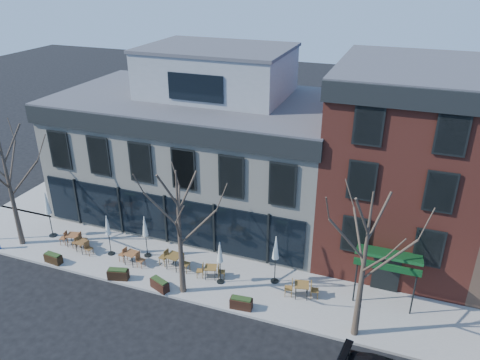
% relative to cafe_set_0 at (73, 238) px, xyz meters
% --- Properties ---
extents(ground, '(120.00, 120.00, 0.00)m').
position_rel_cafe_set_0_xyz_m(ground, '(5.33, 2.26, -0.62)').
color(ground, black).
rests_on(ground, ground).
extents(sidewalk_front, '(33.50, 4.70, 0.15)m').
position_rel_cafe_set_0_xyz_m(sidewalk_front, '(8.58, 0.11, -0.54)').
color(sidewalk_front, gray).
rests_on(sidewalk_front, ground).
extents(sidewalk_side, '(4.50, 12.00, 0.15)m').
position_rel_cafe_set_0_xyz_m(sidewalk_side, '(-5.92, 8.26, -0.54)').
color(sidewalk_side, gray).
rests_on(sidewalk_side, ground).
extents(corner_building, '(18.39, 10.39, 11.10)m').
position_rel_cafe_set_0_xyz_m(corner_building, '(5.41, 7.33, 4.10)').
color(corner_building, beige).
rests_on(corner_building, ground).
extents(red_brick_building, '(8.20, 11.78, 11.18)m').
position_rel_cafe_set_0_xyz_m(red_brick_building, '(18.33, 7.24, 5.02)').
color(red_brick_building, brown).
rests_on(red_brick_building, ground).
extents(tree_corner, '(3.93, 3.98, 7.92)m').
position_rel_cafe_set_0_xyz_m(tree_corner, '(-3.16, -0.94, 3.63)').
color(tree_corner, '#382B21').
rests_on(tree_corner, sidewalk_front).
extents(tree_mid, '(3.50, 3.55, 7.04)m').
position_rel_cafe_set_0_xyz_m(tree_mid, '(8.34, -1.64, 3.17)').
color(tree_mid, '#382B21').
rests_on(tree_mid, sidewalk_front).
extents(tree_right, '(3.72, 3.77, 7.48)m').
position_rel_cafe_set_0_xyz_m(tree_right, '(17.34, -1.64, 3.40)').
color(tree_right, '#382B21').
rests_on(tree_right, sidewalk_front).
extents(cafe_set_0, '(1.78, 0.83, 0.91)m').
position_rel_cafe_set_0_xyz_m(cafe_set_0, '(0.00, 0.00, 0.00)').
color(cafe_set_0, brown).
rests_on(cafe_set_0, sidewalk_front).
extents(cafe_set_1, '(1.67, 0.79, 0.86)m').
position_rel_cafe_set_0_xyz_m(cafe_set_1, '(0.96, -0.39, -0.03)').
color(cafe_set_1, brown).
rests_on(cafe_set_1, sidewalk_front).
extents(cafe_set_2, '(1.78, 0.78, 0.92)m').
position_rel_cafe_set_0_xyz_m(cafe_set_2, '(4.44, -0.46, 0.00)').
color(cafe_set_2, brown).
rests_on(cafe_set_2, sidewalk_front).
extents(cafe_set_3, '(2.01, 0.88, 1.04)m').
position_rel_cafe_set_0_xyz_m(cafe_set_3, '(6.95, 0.04, 0.07)').
color(cafe_set_3, brown).
rests_on(cafe_set_3, sidewalk_front).
extents(cafe_set_4, '(1.67, 0.83, 0.85)m').
position_rel_cafe_set_0_xyz_m(cafe_set_4, '(9.25, -0.05, -0.03)').
color(cafe_set_4, brown).
rests_on(cafe_set_4, sidewalk_front).
extents(cafe_set_5, '(1.86, 0.87, 0.95)m').
position_rel_cafe_set_0_xyz_m(cafe_set_5, '(14.33, 0.11, 0.02)').
color(cafe_set_5, brown).
rests_on(cafe_set_5, sidewalk_front).
extents(umbrella_0, '(0.50, 0.50, 3.09)m').
position_rel_cafe_set_0_xyz_m(umbrella_0, '(-1.97, 0.41, 1.72)').
color(umbrella_0, black).
rests_on(umbrella_0, sidewalk_front).
extents(umbrella_1, '(0.42, 0.42, 2.63)m').
position_rel_cafe_set_0_xyz_m(umbrella_1, '(2.71, -0.03, 1.39)').
color(umbrella_1, black).
rests_on(umbrella_1, sidewalk_front).
extents(umbrella_2, '(0.43, 0.43, 2.68)m').
position_rel_cafe_set_0_xyz_m(umbrella_2, '(4.87, 0.56, 1.43)').
color(umbrella_2, black).
rests_on(umbrella_2, sidewalk_front).
extents(umbrella_3, '(0.41, 0.41, 2.59)m').
position_rel_cafe_set_0_xyz_m(umbrella_3, '(9.91, -0.26, 1.36)').
color(umbrella_3, black).
rests_on(umbrella_3, sidewalk_front).
extents(umbrella_4, '(0.46, 0.46, 2.90)m').
position_rel_cafe_set_0_xyz_m(umbrella_4, '(12.67, 0.82, 1.58)').
color(umbrella_4, black).
rests_on(umbrella_4, sidewalk_front).
extents(planter_0, '(1.11, 0.52, 0.60)m').
position_rel_cafe_set_0_xyz_m(planter_0, '(0.09, -1.94, -0.17)').
color(planter_0, black).
rests_on(planter_0, sidewalk_front).
extents(planter_1, '(1.21, 0.73, 0.63)m').
position_rel_cafe_set_0_xyz_m(planter_1, '(4.51, -1.94, -0.15)').
color(planter_1, black).
rests_on(planter_1, sidewalk_front).
extents(planter_2, '(1.19, 0.82, 0.62)m').
position_rel_cafe_set_0_xyz_m(planter_2, '(7.10, -1.94, -0.16)').
color(planter_2, black).
rests_on(planter_2, sidewalk_front).
extents(planter_3, '(1.16, 0.55, 0.63)m').
position_rel_cafe_set_0_xyz_m(planter_3, '(11.70, -1.83, -0.16)').
color(planter_3, black).
rests_on(planter_3, sidewalk_front).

